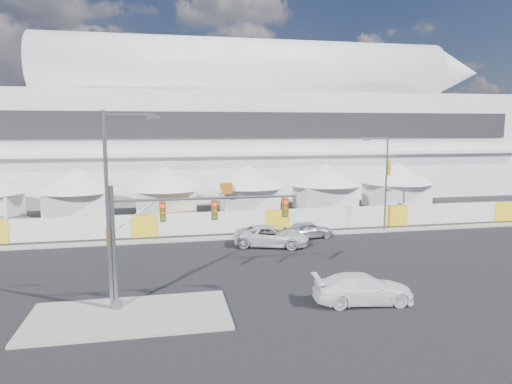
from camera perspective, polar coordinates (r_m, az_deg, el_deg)
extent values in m
plane|color=black|center=(27.73, -2.31, -12.00)|extent=(160.00, 160.00, 0.00)
cube|color=gray|center=(24.69, -15.52, -14.70)|extent=(10.00, 5.00, 0.15)
cube|color=gray|center=(46.13, 20.44, -4.27)|extent=(80.00, 1.20, 0.12)
cube|color=silver|center=(68.84, -1.24, 5.98)|extent=(80.00, 24.00, 14.00)
cube|color=black|center=(56.87, 0.92, 8.36)|extent=(68.00, 0.30, 3.20)
cube|color=silver|center=(56.72, 0.96, 4.82)|extent=(72.00, 0.80, 0.50)
cylinder|color=silver|center=(67.34, -0.96, 15.12)|extent=(57.60, 8.40, 8.40)
cylinder|color=silver|center=(67.67, 0.77, 14.73)|extent=(51.60, 6.80, 6.80)
cylinder|color=silver|center=(68.07, 2.47, 14.33)|extent=(45.60, 5.20, 5.20)
cone|color=silver|center=(80.02, 23.54, 13.50)|extent=(8.00, 7.60, 7.60)
cube|color=silver|center=(51.17, -21.26, -1.49)|extent=(6.00, 6.00, 3.00)
cone|color=silver|center=(50.82, -21.41, 1.51)|extent=(8.40, 8.40, 2.40)
cube|color=silver|center=(50.38, -11.13, -1.23)|extent=(6.00, 6.00, 3.00)
cone|color=silver|center=(50.02, -11.21, 1.82)|extent=(8.40, 8.40, 2.40)
cube|color=silver|center=(51.18, -1.00, -0.94)|extent=(6.00, 6.00, 3.00)
cone|color=silver|center=(50.83, -1.01, 2.07)|extent=(8.40, 8.40, 2.40)
cube|color=silver|center=(53.50, 8.53, -0.63)|extent=(6.00, 6.00, 3.00)
cone|color=silver|center=(53.17, 8.59, 2.24)|extent=(8.40, 8.40, 2.40)
cube|color=silver|center=(57.17, 17.05, -0.34)|extent=(6.00, 6.00, 3.00)
cone|color=silver|center=(56.85, 17.16, 2.35)|extent=(8.40, 8.40, 2.40)
cube|color=silver|center=(42.33, 2.64, -3.54)|extent=(70.00, 0.25, 2.00)
imported|color=#B9BABE|center=(39.85, 6.54, -4.71)|extent=(2.44, 4.56, 1.47)
imported|color=silver|center=(36.99, 1.94, -5.51)|extent=(4.49, 6.53, 1.66)
imported|color=white|center=(26.09, 13.24, -11.67)|extent=(2.76, 5.66, 1.58)
imported|color=silver|center=(51.78, 17.30, -1.98)|extent=(2.31, 5.05, 1.60)
imported|color=silver|center=(46.78, -26.98, -3.65)|extent=(2.54, 5.18, 1.45)
cylinder|color=slate|center=(24.72, -17.35, -6.66)|extent=(0.22, 0.22, 6.47)
cylinder|color=slate|center=(25.64, -17.06, -13.24)|extent=(0.63, 0.63, 0.40)
cylinder|color=slate|center=(24.17, -6.07, -0.79)|extent=(9.72, 0.14, 0.14)
cube|color=#594714|center=(24.19, -11.59, -2.45)|extent=(0.32, 0.22, 1.05)
cube|color=#594714|center=(24.31, -5.22, -2.27)|extent=(0.32, 0.22, 1.05)
cube|color=#594714|center=(25.01, 3.66, -1.96)|extent=(0.32, 0.22, 1.05)
cube|color=#594714|center=(24.61, -17.92, -5.45)|extent=(0.22, 0.32, 1.05)
cylinder|color=slate|center=(24.26, -18.03, -2.43)|extent=(0.20, 0.20, 10.21)
cylinder|color=slate|center=(23.78, -15.53, 9.28)|extent=(2.50, 0.14, 0.14)
cube|color=slate|center=(23.72, -12.75, 9.11)|extent=(0.68, 0.28, 0.17)
cylinder|color=slate|center=(43.35, 15.94, 0.94)|extent=(0.17, 0.17, 8.74)
cylinder|color=slate|center=(42.58, 14.87, 6.50)|extent=(2.14, 0.12, 0.12)
cube|color=slate|center=(42.16, 13.67, 6.39)|extent=(0.58, 0.24, 0.15)
cube|color=yellow|center=(43.32, 16.30, 2.86)|extent=(0.03, 0.58, 1.36)
cube|color=#BB5B11|center=(45.39, -9.61, -3.38)|extent=(4.21, 2.82, 1.18)
cube|color=beige|center=(45.16, -8.02, -1.39)|extent=(4.01, 1.61, 0.38)
cube|color=beige|center=(45.25, -5.05, -0.50)|extent=(3.12, 1.27, 1.30)
cube|color=#BB5B11|center=(45.36, -3.16, 0.23)|extent=(1.22, 1.22, 1.08)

